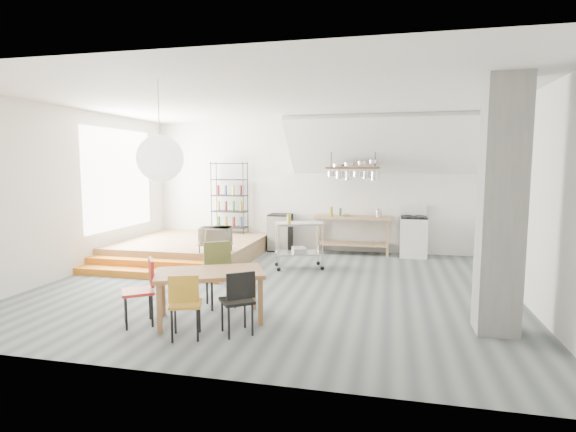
% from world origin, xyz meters
% --- Properties ---
extents(floor, '(8.00, 8.00, 0.00)m').
position_xyz_m(floor, '(0.00, 0.00, 0.00)').
color(floor, '#4D565A').
rests_on(floor, ground).
extents(wall_back, '(8.00, 0.04, 3.20)m').
position_xyz_m(wall_back, '(0.00, 3.50, 1.60)').
color(wall_back, silver).
rests_on(wall_back, ground).
extents(wall_left, '(0.04, 7.00, 3.20)m').
position_xyz_m(wall_left, '(-4.00, 0.00, 1.60)').
color(wall_left, silver).
rests_on(wall_left, ground).
extents(wall_right, '(0.04, 7.00, 3.20)m').
position_xyz_m(wall_right, '(4.00, 0.00, 1.60)').
color(wall_right, silver).
rests_on(wall_right, ground).
extents(ceiling, '(8.00, 7.00, 0.02)m').
position_xyz_m(ceiling, '(0.00, 0.00, 3.20)').
color(ceiling, white).
rests_on(ceiling, wall_back).
extents(slope_ceiling, '(4.40, 1.44, 1.32)m').
position_xyz_m(slope_ceiling, '(1.80, 2.90, 2.55)').
color(slope_ceiling, white).
rests_on(slope_ceiling, wall_back).
extents(window_pane, '(0.02, 2.50, 2.20)m').
position_xyz_m(window_pane, '(-3.98, 1.50, 1.80)').
color(window_pane, white).
rests_on(window_pane, wall_left).
extents(platform, '(3.00, 3.00, 0.40)m').
position_xyz_m(platform, '(-2.50, 2.00, 0.20)').
color(platform, '#916C48').
rests_on(platform, ground).
extents(step_lower, '(3.00, 0.35, 0.13)m').
position_xyz_m(step_lower, '(-2.50, 0.05, 0.07)').
color(step_lower, orange).
rests_on(step_lower, ground).
extents(step_upper, '(3.00, 0.35, 0.27)m').
position_xyz_m(step_upper, '(-2.50, 0.40, 0.13)').
color(step_upper, orange).
rests_on(step_upper, ground).
extents(concrete_column, '(0.50, 0.50, 3.20)m').
position_xyz_m(concrete_column, '(3.30, -1.50, 1.60)').
color(concrete_column, slate).
rests_on(concrete_column, ground).
extents(kitchen_counter, '(1.80, 0.60, 0.91)m').
position_xyz_m(kitchen_counter, '(1.10, 3.15, 0.63)').
color(kitchen_counter, '#916C48').
rests_on(kitchen_counter, ground).
extents(stove, '(0.60, 0.60, 1.18)m').
position_xyz_m(stove, '(2.50, 3.16, 0.48)').
color(stove, white).
rests_on(stove, ground).
extents(pot_rack, '(1.20, 0.50, 1.43)m').
position_xyz_m(pot_rack, '(1.13, 2.92, 1.98)').
color(pot_rack, '#442E1B').
rests_on(pot_rack, ceiling).
extents(wire_shelving, '(0.88, 0.38, 1.80)m').
position_xyz_m(wire_shelving, '(-2.00, 3.20, 1.33)').
color(wire_shelving, black).
rests_on(wire_shelving, platform).
extents(microwave_shelf, '(0.60, 0.40, 0.16)m').
position_xyz_m(microwave_shelf, '(-1.40, 0.75, 0.55)').
color(microwave_shelf, '#916C48').
rests_on(microwave_shelf, platform).
extents(paper_lantern, '(0.60, 0.60, 0.60)m').
position_xyz_m(paper_lantern, '(-0.96, -2.15, 2.20)').
color(paper_lantern, white).
rests_on(paper_lantern, ceiling).
extents(dining_table, '(1.64, 1.33, 0.68)m').
position_xyz_m(dining_table, '(-0.41, -1.90, 0.61)').
color(dining_table, brown).
rests_on(dining_table, ground).
extents(chair_mustard, '(0.48, 0.48, 0.82)m').
position_xyz_m(chair_mustard, '(-0.43, -2.63, 0.49)').
color(chair_mustard, '#B9841F').
rests_on(chair_mustard, ground).
extents(chair_black, '(0.53, 0.53, 0.82)m').
position_xyz_m(chair_black, '(0.16, -2.35, 0.49)').
color(chair_black, black).
rests_on(chair_black, ground).
extents(chair_olive, '(0.61, 0.61, 0.95)m').
position_xyz_m(chair_olive, '(-0.54, -1.23, 0.57)').
color(chair_olive, '#606730').
rests_on(chair_olive, ground).
extents(chair_red, '(0.56, 0.56, 0.88)m').
position_xyz_m(chair_red, '(-1.21, -2.25, 0.52)').
color(chair_red, '#B52619').
rests_on(chair_red, ground).
extents(rolling_cart, '(1.07, 0.82, 0.95)m').
position_xyz_m(rolling_cart, '(0.16, 1.41, 0.62)').
color(rolling_cart, silver).
rests_on(rolling_cart, ground).
extents(mini_fridge, '(0.54, 0.54, 0.91)m').
position_xyz_m(mini_fridge, '(-0.69, 3.20, 0.46)').
color(mini_fridge, black).
rests_on(mini_fridge, ground).
extents(microwave, '(0.63, 0.45, 0.33)m').
position_xyz_m(microwave, '(-1.40, 0.75, 0.73)').
color(microwave, beige).
rests_on(microwave, microwave_shelf).
extents(bowl, '(0.26, 0.26, 0.05)m').
position_xyz_m(bowl, '(0.95, 3.10, 0.93)').
color(bowl, silver).
rests_on(bowl, kitchen_counter).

